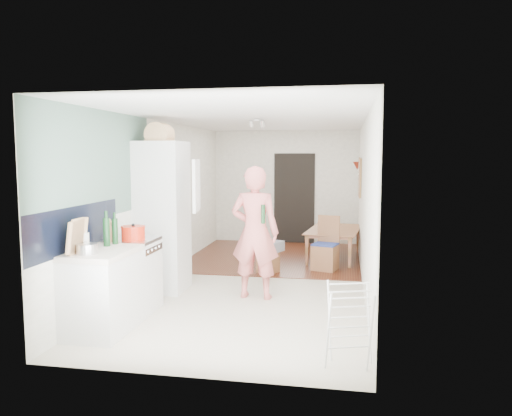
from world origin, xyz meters
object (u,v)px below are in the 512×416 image
(dining_table, at_px, (336,246))
(dining_chair, at_px, (325,244))
(person, at_px, (255,220))
(drying_rack, at_px, (349,326))
(stool, at_px, (268,262))

(dining_table, distance_m, dining_chair, 1.01)
(person, bearing_deg, drying_rack, 124.71)
(drying_rack, bearing_deg, person, 104.10)
(dining_chair, relative_size, drying_rack, 1.21)
(person, relative_size, drying_rack, 2.80)
(stool, bearing_deg, dining_chair, 21.57)
(dining_chair, distance_m, stool, 1.03)
(stool, bearing_deg, dining_table, 50.91)
(dining_chair, distance_m, drying_rack, 3.91)
(dining_table, bearing_deg, stool, 147.65)
(person, distance_m, stool, 1.71)
(drying_rack, bearing_deg, stool, 92.91)
(dining_table, distance_m, stool, 1.72)
(person, xyz_separation_m, dining_chair, (0.88, 1.83, -0.61))
(dining_table, relative_size, drying_rack, 1.82)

